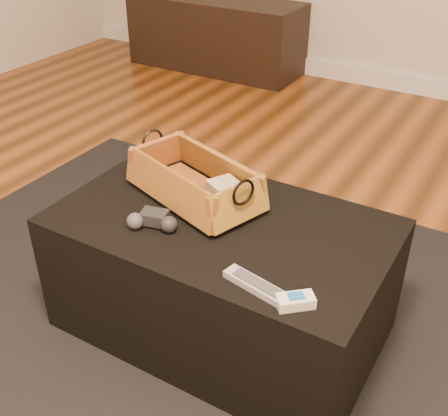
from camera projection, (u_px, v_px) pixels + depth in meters
The scene contains 11 objects.
floor at pixel (133, 332), 1.89m from camera, with size 5.00×5.50×0.01m, color brown.
baseboard at pixel (384, 79), 3.84m from camera, with size 5.00×0.04×0.12m, color white.
media_cabinet at pixel (216, 34), 4.11m from camera, with size 1.28×0.45×0.50m, color black.
area_rug at pixel (214, 334), 1.86m from camera, with size 2.60×2.00×0.01m, color black.
ottoman at pixel (222, 275), 1.78m from camera, with size 1.00×0.60×0.42m, color black.
tv_remote at pixel (186, 189), 1.78m from camera, with size 0.24×0.05×0.02m, color black.
cloth_bundle at pixel (228, 195), 1.70m from camera, with size 0.12×0.09×0.07m, color tan.
wicker_basket at pixel (195, 183), 1.76m from camera, with size 0.50×0.36×0.16m.
game_controller at pixel (153, 221), 1.63m from camera, with size 0.16×0.11×0.05m.
silver_remote at pixel (258, 286), 1.40m from camera, with size 0.20×0.08×0.02m.
cream_gadget at pixel (296, 301), 1.35m from camera, with size 0.10×0.09×0.03m.
Camera 1 is at (0.97, -1.03, 1.35)m, focal length 45.00 mm.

